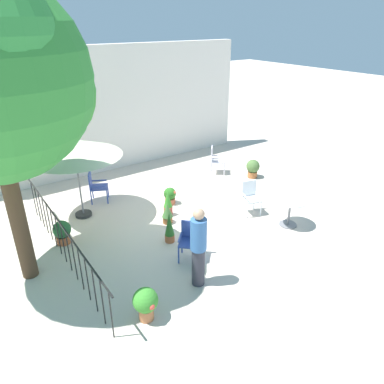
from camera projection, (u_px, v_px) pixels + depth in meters
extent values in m
plane|color=beige|center=(191.00, 219.00, 9.75)|extent=(60.00, 60.00, 0.00)
cube|color=white|center=(113.00, 110.00, 12.31)|extent=(10.02, 0.30, 4.14)
cube|color=black|center=(60.00, 223.00, 7.60)|extent=(0.03, 5.49, 0.03)
cylinder|color=black|center=(111.00, 315.00, 5.92)|extent=(0.02, 0.02, 1.00)
cylinder|color=black|center=(103.00, 302.00, 6.19)|extent=(0.02, 0.02, 1.00)
cylinder|color=black|center=(95.00, 290.00, 6.46)|extent=(0.02, 0.02, 1.00)
cylinder|color=black|center=(87.00, 279.00, 6.73)|extent=(0.02, 0.02, 1.00)
cylinder|color=black|center=(81.00, 269.00, 7.00)|extent=(0.02, 0.02, 1.00)
cylinder|color=black|center=(74.00, 260.00, 7.28)|extent=(0.02, 0.02, 1.00)
cylinder|color=black|center=(69.00, 251.00, 7.55)|extent=(0.02, 0.02, 1.00)
cylinder|color=black|center=(63.00, 243.00, 7.82)|extent=(0.02, 0.02, 1.00)
cylinder|color=black|center=(58.00, 235.00, 8.09)|extent=(0.02, 0.02, 1.00)
cylinder|color=black|center=(54.00, 228.00, 8.36)|extent=(0.02, 0.02, 1.00)
cylinder|color=black|center=(49.00, 222.00, 8.63)|extent=(0.02, 0.02, 1.00)
cylinder|color=black|center=(45.00, 215.00, 8.90)|extent=(0.02, 0.02, 1.00)
cylinder|color=black|center=(41.00, 210.00, 9.17)|extent=(0.02, 0.02, 1.00)
cylinder|color=black|center=(37.00, 204.00, 9.44)|extent=(0.02, 0.02, 1.00)
cylinder|color=black|center=(34.00, 199.00, 9.71)|extent=(0.02, 0.02, 1.00)
cylinder|color=#4D3724|center=(18.00, 218.00, 7.04)|extent=(0.32, 0.32, 2.73)
sphere|color=#368B33|center=(39.00, 93.00, 6.78)|extent=(2.11, 2.11, 2.11)
cylinder|color=#2D2D2D|center=(84.00, 214.00, 9.90)|extent=(0.44, 0.44, 0.08)
cylinder|color=slate|center=(79.00, 179.00, 9.45)|extent=(0.04, 0.04, 2.16)
cone|color=beige|center=(74.00, 148.00, 9.07)|extent=(2.39, 2.39, 0.44)
sphere|color=slate|center=(72.00, 138.00, 8.96)|extent=(0.06, 0.06, 0.06)
cylinder|color=white|center=(291.00, 200.00, 9.15)|extent=(0.82, 0.82, 0.02)
cylinder|color=slate|center=(289.00, 213.00, 9.31)|extent=(0.06, 0.06, 0.71)
cylinder|color=slate|center=(288.00, 224.00, 9.46)|extent=(0.45, 0.45, 0.03)
cube|color=white|center=(251.00, 199.00, 9.83)|extent=(0.55, 0.55, 0.04)
cube|color=white|center=(249.00, 188.00, 9.90)|extent=(0.41, 0.16, 0.45)
cube|color=white|center=(245.00, 196.00, 9.73)|extent=(0.16, 0.39, 0.03)
cube|color=white|center=(258.00, 194.00, 9.83)|extent=(0.16, 0.39, 0.03)
cylinder|color=white|center=(247.00, 211.00, 9.70)|extent=(0.04, 0.04, 0.42)
cylinder|color=white|center=(261.00, 209.00, 9.81)|extent=(0.04, 0.04, 0.42)
cylinder|color=white|center=(241.00, 204.00, 10.05)|extent=(0.04, 0.04, 0.42)
cylinder|color=white|center=(254.00, 202.00, 10.16)|extent=(0.04, 0.04, 0.42)
cube|color=silver|center=(218.00, 161.00, 12.45)|extent=(0.66, 0.65, 0.04)
cube|color=silver|center=(212.00, 154.00, 12.35)|extent=(0.30, 0.35, 0.48)
cube|color=silver|center=(218.00, 160.00, 12.21)|extent=(0.36, 0.31, 0.03)
cube|color=silver|center=(218.00, 156.00, 12.58)|extent=(0.36, 0.31, 0.03)
cylinder|color=silver|center=(224.00, 170.00, 12.34)|extent=(0.04, 0.04, 0.42)
cylinder|color=silver|center=(224.00, 165.00, 12.71)|extent=(0.04, 0.04, 0.42)
cylinder|color=silver|center=(211.00, 169.00, 12.38)|extent=(0.04, 0.04, 0.42)
cylinder|color=silver|center=(212.00, 165.00, 12.75)|extent=(0.04, 0.04, 0.42)
cube|color=#334BA0|center=(99.00, 187.00, 10.52)|extent=(0.64, 0.63, 0.04)
cube|color=#334BA0|center=(90.00, 180.00, 10.38)|extent=(0.23, 0.41, 0.45)
cube|color=#334BA0|center=(98.00, 186.00, 10.28)|extent=(0.41, 0.23, 0.03)
cube|color=#334BA0|center=(99.00, 180.00, 10.65)|extent=(0.41, 0.23, 0.03)
cylinder|color=#334BA0|center=(107.00, 197.00, 10.46)|extent=(0.04, 0.04, 0.43)
cylinder|color=#334BA0|center=(108.00, 191.00, 10.84)|extent=(0.04, 0.04, 0.43)
cylinder|color=#334BA0|center=(91.00, 198.00, 10.40)|extent=(0.04, 0.04, 0.43)
cylinder|color=#334BA0|center=(93.00, 192.00, 10.78)|extent=(0.04, 0.04, 0.43)
cube|color=#2F4798|center=(189.00, 243.00, 7.96)|extent=(0.63, 0.63, 0.04)
cube|color=#2F4798|center=(191.00, 229.00, 8.04)|extent=(0.33, 0.32, 0.41)
cube|color=#2F4798|center=(180.00, 237.00, 7.94)|extent=(0.30, 0.32, 0.03)
cube|color=#2F4798|center=(198.00, 239.00, 7.88)|extent=(0.30, 0.32, 0.03)
cylinder|color=#2F4798|center=(179.00, 255.00, 7.91)|extent=(0.04, 0.04, 0.40)
cylinder|color=#2F4798|center=(197.00, 257.00, 7.85)|extent=(0.04, 0.04, 0.40)
cylinder|color=#2F4798|center=(182.00, 245.00, 8.27)|extent=(0.04, 0.04, 0.40)
cylinder|color=#2F4798|center=(200.00, 247.00, 8.21)|extent=(0.04, 0.04, 0.40)
cylinder|color=#B76237|center=(170.00, 238.00, 8.74)|extent=(0.24, 0.24, 0.19)
cylinder|color=#382819|center=(170.00, 235.00, 8.70)|extent=(0.21, 0.21, 0.02)
cone|color=#2B6323|center=(169.00, 224.00, 8.57)|extent=(0.23, 0.23, 0.59)
cylinder|color=brown|center=(168.00, 220.00, 9.53)|extent=(0.26, 0.26, 0.18)
cylinder|color=#382819|center=(168.00, 217.00, 9.50)|extent=(0.23, 0.23, 0.02)
cone|color=#437136|center=(167.00, 210.00, 9.41)|extent=(0.29, 0.29, 0.38)
cylinder|color=#AF6537|center=(252.00, 174.00, 12.25)|extent=(0.32, 0.32, 0.21)
cylinder|color=#382819|center=(253.00, 172.00, 12.21)|extent=(0.28, 0.28, 0.02)
sphere|color=#4C6D37|center=(253.00, 166.00, 12.12)|extent=(0.45, 0.45, 0.45)
sphere|color=#D73B6A|center=(249.00, 165.00, 12.09)|extent=(0.11, 0.11, 0.11)
sphere|color=#D73B6A|center=(250.00, 167.00, 12.07)|extent=(0.08, 0.08, 0.08)
sphere|color=#D73B6A|center=(256.00, 163.00, 12.17)|extent=(0.12, 0.12, 0.12)
sphere|color=#D73B6A|center=(249.00, 167.00, 12.15)|extent=(0.11, 0.11, 0.11)
cylinder|color=#B55E3F|center=(170.00, 201.00, 10.52)|extent=(0.31, 0.31, 0.17)
cylinder|color=#382819|center=(170.00, 199.00, 10.49)|extent=(0.27, 0.27, 0.02)
sphere|color=#27621E|center=(170.00, 194.00, 10.42)|extent=(0.36, 0.36, 0.36)
sphere|color=#DB5235|center=(174.00, 192.00, 10.34)|extent=(0.09, 0.09, 0.09)
sphere|color=#DB5235|center=(167.00, 191.00, 10.49)|extent=(0.10, 0.10, 0.10)
sphere|color=#DB5235|center=(173.00, 192.00, 10.48)|extent=(0.07, 0.07, 0.07)
cylinder|color=#BD7246|center=(146.00, 314.00, 6.47)|extent=(0.27, 0.27, 0.23)
cylinder|color=#382819|center=(146.00, 309.00, 6.43)|extent=(0.24, 0.24, 0.02)
sphere|color=#3B8E2D|center=(145.00, 300.00, 6.34)|extent=(0.46, 0.46, 0.46)
sphere|color=#E74C3C|center=(151.00, 306.00, 6.21)|extent=(0.12, 0.12, 0.12)
sphere|color=#E74C3C|center=(138.00, 302.00, 6.22)|extent=(0.09, 0.09, 0.09)
sphere|color=#E74C3C|center=(139.00, 306.00, 6.25)|extent=(0.09, 0.09, 0.09)
cylinder|color=#B05832|center=(64.00, 239.00, 8.66)|extent=(0.32, 0.32, 0.20)
cylinder|color=#382819|center=(63.00, 236.00, 8.62)|extent=(0.28, 0.28, 0.02)
sphere|color=#22582D|center=(62.00, 229.00, 8.54)|extent=(0.42, 0.42, 0.42)
cylinder|color=#AA4A3A|center=(168.00, 211.00, 9.88)|extent=(0.25, 0.25, 0.26)
cylinder|color=#382819|center=(168.00, 207.00, 9.83)|extent=(0.22, 0.22, 0.02)
cone|color=#3B8D2D|center=(168.00, 199.00, 9.73)|extent=(0.23, 0.23, 0.46)
cylinder|color=#33333D|center=(198.00, 266.00, 7.21)|extent=(0.26, 0.26, 0.84)
cylinder|color=#396BAA|center=(199.00, 234.00, 6.88)|extent=(0.39, 0.39, 0.66)
sphere|color=tan|center=(199.00, 214.00, 6.69)|extent=(0.23, 0.23, 0.23)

